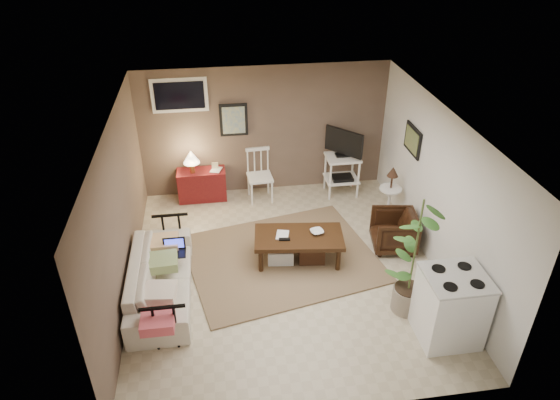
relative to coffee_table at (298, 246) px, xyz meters
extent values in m
plane|color=#C1B293|center=(-0.23, -0.16, -0.28)|extent=(5.00, 5.00, 0.00)
cube|color=black|center=(-0.78, 2.31, 1.17)|extent=(0.50, 0.03, 0.60)
cube|color=black|center=(2.00, 0.89, 1.24)|extent=(0.03, 0.60, 0.45)
cube|color=white|center=(-1.68, 2.31, 1.67)|extent=(0.96, 0.03, 0.60)
cube|color=olive|center=(-0.24, 0.08, -0.27)|extent=(3.20, 2.77, 0.03)
cube|color=#311F0D|center=(0.01, 0.00, 0.16)|extent=(1.41, 0.84, 0.07)
cylinder|color=#311F0D|center=(-0.59, -0.19, -0.07)|extent=(0.07, 0.07, 0.42)
cylinder|color=#311F0D|center=(0.55, -0.32, -0.07)|extent=(0.07, 0.07, 0.42)
cylinder|color=#311F0D|center=(-0.53, 0.32, -0.07)|extent=(0.07, 0.07, 0.42)
cylinder|color=#311F0D|center=(0.61, 0.19, -0.07)|extent=(0.07, 0.07, 0.42)
cube|color=black|center=(-0.22, -0.09, 0.21)|extent=(0.17, 0.07, 0.02)
cube|color=#422517|center=(0.21, -0.02, -0.13)|extent=(0.43, 0.38, 0.29)
cube|color=silver|center=(-0.27, 0.03, -0.15)|extent=(0.43, 0.38, 0.24)
imported|color=silver|center=(-2.03, -0.48, 0.12)|extent=(0.60, 2.07, 0.81)
cube|color=black|center=(-1.83, -0.18, 0.19)|extent=(0.32, 0.22, 0.02)
cube|color=black|center=(-1.83, -0.07, 0.30)|extent=(0.32, 0.02, 0.20)
cube|color=#3845FE|center=(-1.83, -0.08, 0.30)|extent=(0.27, 0.00, 0.16)
cube|color=maroon|center=(-1.43, 2.11, 0.01)|extent=(0.88, 0.39, 0.58)
cylinder|color=#A88140|center=(-1.58, 2.07, 0.40)|extent=(0.10, 0.10, 0.19)
cone|color=#FFE3B7|center=(-1.58, 2.07, 0.61)|extent=(0.29, 0.29, 0.23)
cube|color=tan|center=(-1.17, 2.13, 0.37)|extent=(0.12, 0.02, 0.15)
cube|color=white|center=(-0.37, 1.94, 0.18)|extent=(0.47, 0.47, 0.04)
cylinder|color=white|center=(-0.54, 1.74, -0.06)|extent=(0.04, 0.04, 0.44)
cylinder|color=white|center=(-0.17, 1.76, -0.06)|extent=(0.04, 0.04, 0.44)
cylinder|color=white|center=(-0.57, 2.11, -0.06)|extent=(0.04, 0.04, 0.44)
cylinder|color=white|center=(-0.20, 2.14, -0.06)|extent=(0.04, 0.04, 0.44)
cube|color=white|center=(-0.38, 2.14, 0.65)|extent=(0.44, 0.07, 0.06)
cube|color=white|center=(1.17, 1.94, 0.47)|extent=(0.61, 0.50, 0.04)
cube|color=white|center=(1.17, 1.94, 0.03)|extent=(0.61, 0.50, 0.03)
cylinder|color=white|center=(0.90, 1.73, 0.11)|extent=(0.04, 0.04, 0.77)
cylinder|color=white|center=(1.43, 1.73, 0.11)|extent=(0.04, 0.04, 0.77)
cylinder|color=white|center=(0.90, 2.15, 0.11)|extent=(0.04, 0.04, 0.77)
cylinder|color=white|center=(1.43, 2.15, 0.11)|extent=(0.04, 0.04, 0.77)
cube|color=black|center=(1.17, 1.94, 0.52)|extent=(0.28, 0.15, 0.03)
cube|color=black|center=(1.17, 1.94, 0.78)|extent=(0.57, 0.60, 0.46)
cube|color=#D97854|center=(1.17, 1.94, 0.78)|extent=(0.46, 0.49, 0.38)
cube|color=black|center=(1.17, 1.89, 0.05)|extent=(0.39, 0.28, 0.11)
cylinder|color=white|center=(1.77, 0.96, -0.27)|extent=(0.27, 0.27, 0.03)
cylinder|color=white|center=(1.77, 0.96, 0.02)|extent=(0.05, 0.05, 0.57)
cylinder|color=white|center=(1.77, 0.96, 0.31)|extent=(0.38, 0.38, 0.03)
cylinder|color=black|center=(1.77, 0.96, 0.46)|extent=(0.03, 0.03, 0.25)
cone|color=#341F15|center=(1.77, 0.96, 0.65)|extent=(0.19, 0.19, 0.17)
imported|color=black|center=(1.57, 0.14, 0.06)|extent=(0.71, 0.74, 0.68)
cylinder|color=gray|center=(1.28, -1.25, -0.10)|extent=(0.40, 0.40, 0.36)
cylinder|color=#4C602D|center=(1.28, -1.25, 0.78)|extent=(0.03, 0.03, 1.39)
cube|color=white|center=(1.61, -1.78, 0.19)|extent=(0.73, 0.68, 0.94)
cube|color=silver|center=(1.61, -1.78, 0.67)|extent=(0.75, 0.70, 0.03)
cylinder|color=black|center=(1.44, -1.95, 0.69)|extent=(0.17, 0.17, 0.01)
cylinder|color=black|center=(1.77, -1.95, 0.69)|extent=(0.17, 0.17, 0.01)
cylinder|color=black|center=(1.44, -1.61, 0.69)|extent=(0.17, 0.17, 0.01)
cylinder|color=black|center=(1.77, -1.61, 0.69)|extent=(0.17, 0.17, 0.01)
imported|color=#311F0D|center=(0.29, 0.02, 0.29)|extent=(0.20, 0.09, 0.20)
imported|color=#311F0D|center=(-0.33, 0.05, 0.32)|extent=(0.18, 0.06, 0.25)
imported|color=#311F0D|center=(-1.24, 2.11, 0.42)|extent=(0.17, 0.08, 0.24)
camera|label=1|loc=(-1.15, -6.04, 4.56)|focal=32.00mm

